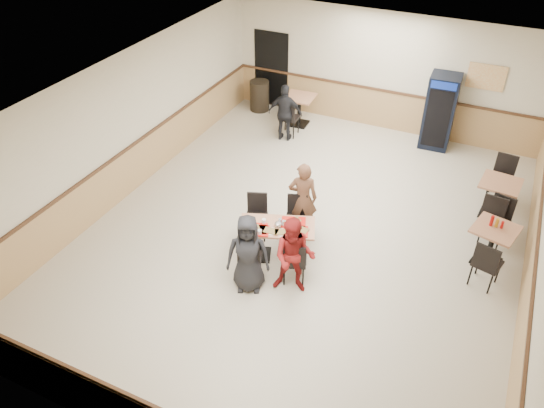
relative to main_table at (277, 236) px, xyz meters
The scene contains 20 objects.
ground 1.03m from the main_table, 76.79° to the left, with size 10.00×10.00×0.00m, color beige.
room_shell 3.97m from the main_table, 60.00° to the left, with size 10.00×10.00×10.00m.
main_table is the anchor object (origin of this frame).
main_chairs 0.05m from the main_table, 159.02° to the right, with size 1.68×1.90×0.91m.
diner_woman_left 0.96m from the main_table, 96.91° to the right, with size 0.73×0.47×1.49m, color black.
diner_woman_right 0.92m from the main_table, 46.64° to the right, with size 0.72×0.56×1.47m, color maroon.
diner_man_opposite 0.97m from the main_table, 83.09° to the left, with size 0.56×0.37×1.53m, color brown.
lone_diner 4.52m from the main_table, 112.22° to the left, with size 0.85×0.36×1.46m, color black.
tabletop_clutter 0.27m from the main_table, 95.16° to the right, with size 1.20×0.95×0.12m.
side_table_near 3.85m from the main_table, 23.04° to the left, with size 0.88×0.88×0.78m.
side_table_near_chair_south 3.65m from the main_table, 13.99° to the left, with size 0.46×0.46×0.99m, color black, non-canonical shape.
side_table_near_chair_north 4.14m from the main_table, 31.02° to the left, with size 0.46×0.46×0.99m, color black, non-canonical shape.
side_table_far 4.62m from the main_table, 41.36° to the left, with size 0.82×0.82×0.80m.
side_table_far_chair_south 4.22m from the main_table, 34.81° to the left, with size 0.47×0.47×1.02m, color black, non-canonical shape.
side_table_far_chair_north 5.07m from the main_table, 46.82° to the left, with size 0.47×0.47×1.02m, color black, non-canonical shape.
condiment_caddy 3.86m from the main_table, 23.90° to the left, with size 0.23×0.06×0.20m.
back_table 5.37m from the main_table, 108.56° to the left, with size 0.79×0.79×0.80m.
back_table_chair_lone 4.76m from the main_table, 111.01° to the left, with size 0.47×0.47×1.01m, color black, non-canonical shape.
pepsi_cooler 5.78m from the main_table, 71.99° to the left, with size 0.72×0.73×1.83m.
trash_bin 6.24m from the main_table, 119.29° to the left, with size 0.53×0.53×0.84m, color black.
Camera 1 is at (2.88, -7.66, 6.57)m, focal length 35.00 mm.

